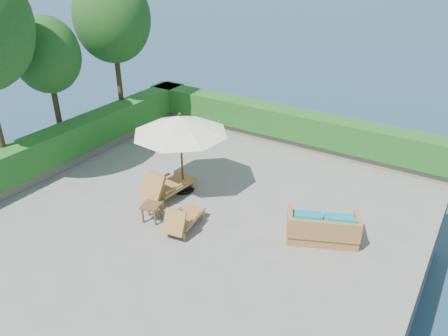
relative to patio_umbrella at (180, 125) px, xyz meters
The scene contains 14 objects.
ground 2.52m from the patio_umbrella, 30.83° to the right, with size 12.00×12.00×0.00m, color gray.
foundation 3.93m from the patio_umbrella, 30.83° to the right, with size 12.00×12.00×3.00m, color #5D554A.
ocean 5.32m from the patio_umbrella, 30.83° to the right, with size 600.00×600.00×0.00m, color #18374C.
planter_wall_far 5.43m from the patio_umbrella, 77.18° to the left, with size 12.00×0.60×0.36m, color gray.
planter_wall_left 4.94m from the patio_umbrella, behind, with size 0.60×12.00×0.36m, color gray.
hedge_far 5.22m from the patio_umbrella, 77.18° to the left, with size 12.40×0.90×1.00m, color #154C18.
hedge_left 4.71m from the patio_umbrella, behind, with size 0.90×12.40×1.00m, color #154C18.
tree_mid 5.46m from the patio_umbrella, behind, with size 2.20×2.20×4.83m.
tree_far 5.94m from the patio_umbrella, 152.58° to the left, with size 2.80×2.80×6.03m.
patio_umbrella is the anchor object (origin of this frame).
lounge_left 1.85m from the patio_umbrella, 99.63° to the right, with size 0.90×1.83×1.02m.
lounge_right 2.80m from the patio_umbrella, 53.08° to the right, with size 0.79×1.49×0.82m.
side_table 2.52m from the patio_umbrella, 80.99° to the right, with size 0.58×0.58×0.51m.
wicker_loveseat 4.95m from the patio_umbrella, ahead, with size 2.03×1.57×0.89m.
Camera 1 is at (6.22, -8.62, 6.91)m, focal length 35.00 mm.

